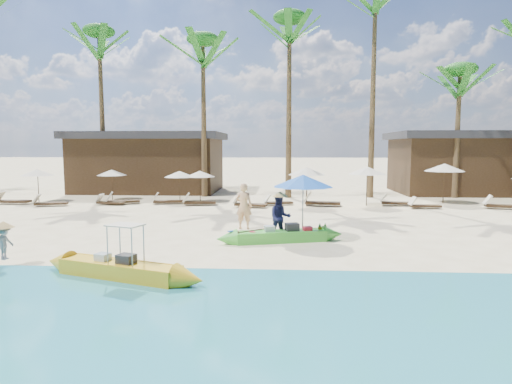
# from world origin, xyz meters

# --- Properties ---
(ground) EXTENTS (240.00, 240.00, 0.00)m
(ground) POSITION_xyz_m (0.00, 0.00, 0.00)
(ground) COLOR #FFEDBC
(ground) RESTS_ON ground
(wet_sand_strip) EXTENTS (240.00, 4.50, 0.01)m
(wet_sand_strip) POSITION_xyz_m (0.00, -5.00, 0.00)
(wet_sand_strip) COLOR tan
(wet_sand_strip) RESTS_ON ground
(green_canoe) EXTENTS (4.89, 1.54, 0.63)m
(green_canoe) POSITION_xyz_m (1.67, 0.91, 0.21)
(green_canoe) COLOR #4BCB3D
(green_canoe) RESTS_ON ground
(yellow_canoe) EXTENTS (5.08, 2.00, 1.36)m
(yellow_canoe) POSITION_xyz_m (-2.34, -3.39, 0.22)
(yellow_canoe) COLOR gold
(yellow_canoe) RESTS_ON ground
(tourist) EXTENTS (0.75, 0.57, 1.83)m
(tourist) POSITION_xyz_m (0.20, 3.18, 0.92)
(tourist) COLOR #DEA877
(tourist) RESTS_ON ground
(vendor_green) EXTENTS (0.86, 0.72, 1.60)m
(vendor_green) POSITION_xyz_m (1.63, 1.19, 0.80)
(vendor_green) COLOR #15183A
(vendor_green) RESTS_ON ground
(vendor_yellow) EXTENTS (0.38, 0.63, 0.94)m
(vendor_yellow) POSITION_xyz_m (-5.87, -2.51, 0.65)
(vendor_yellow) COLOR gray
(vendor_yellow) RESTS_ON ground
(blue_umbrella) EXTENTS (2.12, 2.12, 2.28)m
(blue_umbrella) POSITION_xyz_m (2.43, 1.47, 2.06)
(blue_umbrella) COLOR #99999E
(blue_umbrella) RESTS_ON ground
(resort_parasol_2) EXTENTS (1.89, 1.89, 1.95)m
(resort_parasol_2) POSITION_xyz_m (-12.69, 10.87, 1.75)
(resort_parasol_2) COLOR #392617
(resort_parasol_2) RESTS_ON ground
(lounger_2_left) EXTENTS (1.92, 0.64, 0.65)m
(lounger_2_left) POSITION_xyz_m (-13.70, 9.81, 0.22)
(lounger_2_left) COLOR #392617
(lounger_2_left) RESTS_ON ground
(resort_parasol_3) EXTENTS (1.81, 1.81, 1.87)m
(resort_parasol_3) POSITION_xyz_m (-8.75, 12.19, 1.68)
(resort_parasol_3) COLOR #392617
(resort_parasol_3) RESTS_ON ground
(lounger_3_left) EXTENTS (1.84, 0.96, 0.60)m
(lounger_3_left) POSITION_xyz_m (-11.09, 9.09, 0.20)
(lounger_3_left) COLOR #392617
(lounger_3_left) RESTS_ON ground
(lounger_3_right) EXTENTS (1.66, 0.66, 0.55)m
(lounger_3_right) POSITION_xyz_m (-7.99, 9.80, 0.18)
(lounger_3_right) COLOR #392617
(lounger_3_right) RESTS_ON ground
(resort_parasol_4) EXTENTS (1.79, 1.79, 1.85)m
(resort_parasol_4) POSITION_xyz_m (-4.28, 11.18, 1.66)
(resort_parasol_4) COLOR #392617
(resort_parasol_4) RESTS_ON ground
(lounger_4_left) EXTENTS (1.94, 1.16, 0.63)m
(lounger_4_left) POSITION_xyz_m (-7.42, 10.13, 0.21)
(lounger_4_left) COLOR #392617
(lounger_4_left) RESTS_ON ground
(lounger_4_right) EXTENTS (1.80, 0.84, 0.59)m
(lounger_4_right) POSITION_xyz_m (-4.89, 10.36, 0.20)
(lounger_4_right) COLOR #392617
(lounger_4_right) RESTS_ON ground
(resort_parasol_5) EXTENTS (1.79, 1.79, 1.85)m
(resort_parasol_5) POSITION_xyz_m (-3.13, 11.49, 1.66)
(resort_parasol_5) COLOR #392617
(resort_parasol_5) RESTS_ON ground
(lounger_5_left) EXTENTS (1.90, 0.87, 0.62)m
(lounger_5_left) POSITION_xyz_m (-2.98, 9.92, 0.21)
(lounger_5_left) COLOR #392617
(lounger_5_left) RESTS_ON ground
(resort_parasol_6) EXTENTS (2.09, 2.09, 2.15)m
(resort_parasol_6) POSITION_xyz_m (3.08, 9.98, 1.94)
(resort_parasol_6) COLOR #392617
(resort_parasol_6) RESTS_ON ground
(lounger_6_left) EXTENTS (1.88, 0.92, 0.61)m
(lounger_6_left) POSITION_xyz_m (-0.08, 9.25, 0.21)
(lounger_6_left) COLOR #392617
(lounger_6_left) RESTS_ON ground
(lounger_6_right) EXTENTS (1.69, 0.91, 0.55)m
(lounger_6_right) POSITION_xyz_m (1.44, 10.22, 0.18)
(lounger_6_right) COLOR #392617
(lounger_6_right) RESTS_ON ground
(resort_parasol_7) EXTENTS (2.11, 2.11, 2.17)m
(resort_parasol_7) POSITION_xyz_m (6.41, 10.29, 1.96)
(resort_parasol_7) COLOR #392617
(resort_parasol_7) RESTS_ON ground
(lounger_7_left) EXTENTS (2.07, 0.93, 0.68)m
(lounger_7_left) POSITION_xyz_m (3.84, 10.07, 0.23)
(lounger_7_left) COLOR #392617
(lounger_7_left) RESTS_ON ground
(lounger_7_right) EXTENTS (1.81, 0.88, 0.59)m
(lounger_7_right) POSITION_xyz_m (7.99, 10.45, 0.20)
(lounger_7_right) COLOR #392617
(lounger_7_right) RESTS_ON ground
(resort_parasol_8) EXTENTS (2.23, 2.23, 2.30)m
(resort_parasol_8) POSITION_xyz_m (11.06, 11.62, 2.07)
(resort_parasol_8) COLOR #392617
(resort_parasol_8) RESTS_ON ground
(lounger_8_left) EXTENTS (1.67, 0.58, 0.56)m
(lounger_8_left) POSITION_xyz_m (9.19, 9.34, 0.19)
(lounger_8_left) COLOR #392617
(lounger_8_left) RESTS_ON ground
(lounger_9_left) EXTENTS (1.96, 1.01, 0.64)m
(lounger_9_left) POSITION_xyz_m (13.23, 9.44, 0.21)
(lounger_9_left) COLOR #392617
(lounger_9_left) RESTS_ON ground
(palm_2) EXTENTS (2.08, 2.08, 11.33)m
(palm_2) POSITION_xyz_m (-10.45, 15.08, 9.18)
(palm_2) COLOR brown
(palm_2) RESTS_ON ground
(palm_3) EXTENTS (2.08, 2.08, 10.52)m
(palm_3) POSITION_xyz_m (-3.36, 14.27, 8.58)
(palm_3) COLOR brown
(palm_3) RESTS_ON ground
(palm_4) EXTENTS (2.08, 2.08, 11.70)m
(palm_4) POSITION_xyz_m (2.15, 14.01, 9.45)
(palm_4) COLOR brown
(palm_4) RESTS_ON ground
(palm_5) EXTENTS (2.08, 2.08, 13.60)m
(palm_5) POSITION_xyz_m (7.45, 14.38, 10.82)
(palm_5) COLOR brown
(palm_5) RESTS_ON ground
(palm_6) EXTENTS (2.08, 2.08, 8.51)m
(palm_6) POSITION_xyz_m (12.84, 14.52, 7.05)
(palm_6) COLOR brown
(palm_6) RESTS_ON ground
(pavilion_west) EXTENTS (10.80, 6.60, 4.30)m
(pavilion_west) POSITION_xyz_m (-8.00, 17.50, 2.19)
(pavilion_west) COLOR #392617
(pavilion_west) RESTS_ON ground
(pavilion_east) EXTENTS (8.80, 6.60, 4.30)m
(pavilion_east) POSITION_xyz_m (14.00, 17.50, 2.20)
(pavilion_east) COLOR #392617
(pavilion_east) RESTS_ON ground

